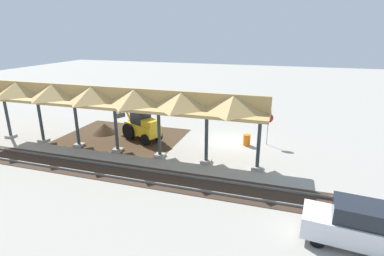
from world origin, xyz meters
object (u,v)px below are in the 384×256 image
(backhoe, at_px, (141,125))
(traffic_barrel, at_px, (247,140))
(stop_sign, at_px, (268,122))
(distant_parked_car, at_px, (358,225))

(backhoe, relative_size, traffic_barrel, 5.63)
(stop_sign, xyz_separation_m, backhoe, (10.04, 1.96, -0.58))
(stop_sign, bearing_deg, backhoe, 11.05)
(distant_parked_car, relative_size, traffic_barrel, 4.85)
(distant_parked_car, height_order, traffic_barrel, distant_parked_car)
(stop_sign, height_order, traffic_barrel, stop_sign)
(stop_sign, bearing_deg, distant_parked_car, 111.80)
(stop_sign, xyz_separation_m, traffic_barrel, (1.50, 0.68, -1.40))
(stop_sign, distance_m, traffic_barrel, 2.17)
(backhoe, bearing_deg, distant_parked_car, 147.77)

